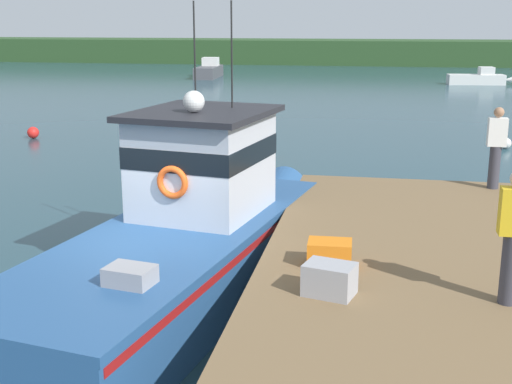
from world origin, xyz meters
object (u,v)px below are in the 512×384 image
at_px(mooring_buoy_channel_marker, 267,150).
at_px(main_fishing_boat, 188,233).
at_px(crate_single_far, 330,253).
at_px(crate_single_by_cleat, 330,279).
at_px(moored_boat_far_left, 481,79).
at_px(mooring_buoy_spare_mooring, 506,143).
at_px(deckhand_further_back, 496,146).
at_px(mooring_buoy_inshore, 33,133).
at_px(moored_boat_far_right, 210,70).

bearing_deg(mooring_buoy_channel_marker, main_fishing_boat, -87.22).
distance_m(crate_single_far, crate_single_by_cleat, 1.03).
height_order(crate_single_by_cleat, moored_boat_far_left, crate_single_by_cleat).
xyz_separation_m(main_fishing_boat, mooring_buoy_spare_mooring, (7.58, 14.57, -0.81)).
relative_size(deckhand_further_back, mooring_buoy_inshore, 3.64).
distance_m(moored_boat_far_right, moored_boat_far_left, 20.51).
height_order(crate_single_by_cleat, mooring_buoy_spare_mooring, crate_single_by_cleat).
distance_m(deckhand_further_back, mooring_buoy_spare_mooring, 11.57).
bearing_deg(mooring_buoy_spare_mooring, mooring_buoy_channel_marker, -159.30).
distance_m(main_fishing_boat, crate_single_far, 2.98).
xyz_separation_m(crate_single_by_cleat, moored_boat_far_right, (-12.83, 45.09, -0.88)).
bearing_deg(crate_single_by_cleat, moored_boat_far_right, 105.88).
bearing_deg(crate_single_by_cleat, mooring_buoy_channel_marker, 102.43).
relative_size(moored_boat_far_left, mooring_buoy_spare_mooring, 12.65).
bearing_deg(crate_single_far, moored_boat_far_left, 79.61).
relative_size(moored_boat_far_right, mooring_buoy_spare_mooring, 15.56).
bearing_deg(crate_single_far, mooring_buoy_channel_marker, 103.06).
bearing_deg(crate_single_far, mooring_buoy_inshore, 129.63).
distance_m(deckhand_further_back, moored_boat_far_left, 36.67).
xyz_separation_m(mooring_buoy_inshore, mooring_buoy_channel_marker, (9.53, -2.08, 0.02)).
xyz_separation_m(crate_single_far, deckhand_further_back, (2.90, 4.98, 0.69)).
bearing_deg(deckhand_further_back, mooring_buoy_spare_mooring, 78.86).
relative_size(main_fishing_boat, crate_single_by_cleat, 16.61).
relative_size(main_fishing_boat, deckhand_further_back, 6.12).
distance_m(deckhand_further_back, mooring_buoy_channel_marker, 10.23).
bearing_deg(mooring_buoy_channel_marker, mooring_buoy_spare_mooring, 20.70).
xyz_separation_m(crate_single_far, crate_single_by_cleat, (0.08, -1.03, 0.03)).
bearing_deg(mooring_buoy_spare_mooring, deckhand_further_back, -101.14).
distance_m(moored_boat_far_left, mooring_buoy_inshore, 33.00).
xyz_separation_m(main_fishing_boat, deckhand_further_back, (5.38, 3.37, 1.05)).
bearing_deg(deckhand_further_back, mooring_buoy_inshore, 146.59).
height_order(crate_single_far, mooring_buoy_inshore, crate_single_far).
height_order(deckhand_further_back, mooring_buoy_channel_marker, deckhand_further_back).
relative_size(deckhand_further_back, mooring_buoy_spare_mooring, 4.20).
relative_size(crate_single_far, mooring_buoy_inshore, 1.34).
relative_size(mooring_buoy_channel_marker, mooring_buoy_spare_mooring, 1.24).
xyz_separation_m(mooring_buoy_inshore, mooring_buoy_spare_mooring, (17.67, 1.00, -0.03)).
bearing_deg(moored_boat_far_right, crate_single_far, -73.86).
height_order(deckhand_further_back, mooring_buoy_spare_mooring, deckhand_further_back).
distance_m(main_fishing_boat, mooring_buoy_channel_marker, 11.53).
relative_size(moored_boat_far_right, moored_boat_far_left, 1.23).
bearing_deg(main_fishing_boat, crate_single_by_cleat, -45.94).
bearing_deg(crate_single_by_cleat, moored_boat_far_left, 79.95).
bearing_deg(mooring_buoy_inshore, crate_single_far, -50.37).
bearing_deg(moored_boat_far_left, moored_boat_far_right, 172.31).
xyz_separation_m(crate_single_far, moored_boat_far_left, (7.58, 41.31, -0.95)).
bearing_deg(moored_boat_far_left, mooring_buoy_spare_mooring, -95.62).
relative_size(main_fishing_boat, mooring_buoy_spare_mooring, 25.68).
bearing_deg(mooring_buoy_inshore, crate_single_by_cleat, -52.04).
relative_size(mooring_buoy_inshore, mooring_buoy_spare_mooring, 1.15).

